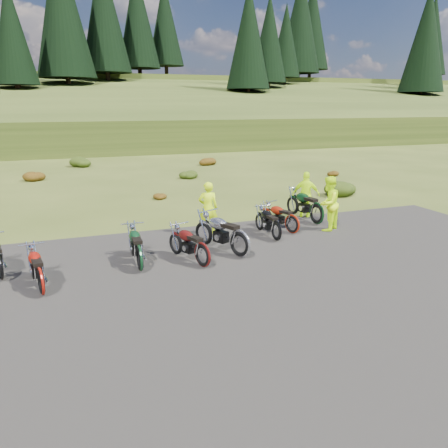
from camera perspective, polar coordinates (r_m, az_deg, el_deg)
name	(u,v)px	position (r m, az deg, el deg)	size (l,w,h in m)	color
ground	(239,262)	(12.50, 1.92, -5.02)	(300.00, 300.00, 0.00)	#3D4B19
gravel_pad	(269,289)	(10.81, 5.90, -8.48)	(20.00, 12.00, 0.04)	black
hill_slope	(98,138)	(61.18, -16.10, 10.76)	(300.00, 46.00, 3.00)	#304115
hill_plateau	(80,121)	(121.02, -18.35, 12.62)	(300.00, 90.00, 9.17)	#304115
conifer_21	(11,32)	(61.58, -26.04, 21.64)	(5.28, 5.28, 14.00)	black
conifer_22	(61,7)	(68.02, -20.46, 25.07)	(7.92, 7.92, 20.00)	black
conifer_23	(104,13)	(74.40, -15.45, 25.08)	(7.48, 7.48, 19.00)	black
conifer_24	(137,17)	(81.17, -11.25, 24.96)	(7.04, 7.04, 18.00)	black
conifer_25	(165,22)	(88.21, -7.72, 24.64)	(6.60, 6.60, 17.00)	black
conifer_26	(249,36)	(65.64, 3.24, 23.30)	(6.16, 6.16, 16.00)	black
conifer_27	(269,39)	(73.60, 5.93, 22.94)	(5.72, 5.72, 15.00)	black
conifer_28	(286,41)	(81.67, 8.07, 22.61)	(5.28, 5.28, 14.00)	black
conifer_29	(300,22)	(90.32, 9.93, 24.53)	(7.92, 7.92, 20.00)	black
conifer_30	(312,25)	(98.52, 11.39, 24.10)	(7.48, 7.48, 19.00)	black
conifer_31	(426,39)	(81.42, 24.86, 21.03)	(7.04, 7.04, 18.00)	black
conifer_32	(427,41)	(89.92, 25.01, 20.81)	(6.60, 6.60, 17.00)	black
conifer_33	(428,43)	(98.43, 25.13, 20.62)	(6.16, 6.16, 16.00)	black
conifer_34	(429,44)	(106.94, 25.23, 20.46)	(5.72, 5.72, 15.00)	black
conifer_35	(430,46)	(115.44, 25.32, 20.32)	(5.28, 5.28, 14.00)	black
conifer_36	(432,35)	(124.25, 25.54, 21.35)	(7.92, 7.92, 20.00)	black
shrub_2	(34,175)	(27.81, -23.62, 5.92)	(1.30, 1.30, 0.77)	#5A270B
shrub_3	(81,160)	(33.01, -18.12, 7.89)	(1.56, 1.56, 0.92)	#1D350D
shrub_4	(158,195)	(20.87, -8.57, 3.82)	(0.77, 0.77, 0.45)	#5A270B
shrub_5	(188,173)	(26.59, -4.75, 6.60)	(1.03, 1.03, 0.61)	#1D350D
shrub_6	(207,160)	(32.43, -2.28, 8.37)	(1.30, 1.30, 0.77)	#5A270B
shrub_7	(341,186)	(22.34, 15.08, 4.84)	(1.56, 1.56, 0.92)	#1D350D
shrub_8	(331,172)	(28.31, 13.79, 6.59)	(0.77, 0.77, 0.45)	#5A270B
motorcycle_0	(2,280)	(12.62, -27.01, -6.59)	(1.91, 0.64, 1.00)	black
motorcycle_1	(43,296)	(11.27, -22.59, -8.63)	(1.89, 0.63, 0.99)	maroon
motorcycle_2	(140,272)	(12.03, -10.86, -6.14)	(2.04, 0.68, 1.07)	#0E3318
motorcycle_3	(240,258)	(12.84, 2.05, -4.46)	(2.33, 0.78, 1.22)	#A5A4A9
motorcycle_4	(203,268)	(12.11, -2.80, -5.72)	(1.98, 0.66, 1.04)	#490E0C
motorcycle_5	(276,241)	(14.47, 6.82, -2.25)	(1.88, 0.63, 0.99)	black
motorcycle_6	(292,234)	(15.34, 8.85, -1.30)	(1.88, 0.63, 0.99)	#971E0A
motorcycle_7	(316,225)	(16.68, 11.94, -0.08)	(2.31, 0.77, 1.21)	black
person_middle	(208,209)	(14.89, -2.10, 1.98)	(0.66, 0.43, 1.81)	#D3FF0D
person_right_a	(328,204)	(15.74, 13.46, 2.51)	(0.93, 0.73, 1.92)	#D3FF0D
person_right_b	(306,195)	(17.47, 10.66, 3.71)	(1.05, 0.44, 1.79)	#D3FF0D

